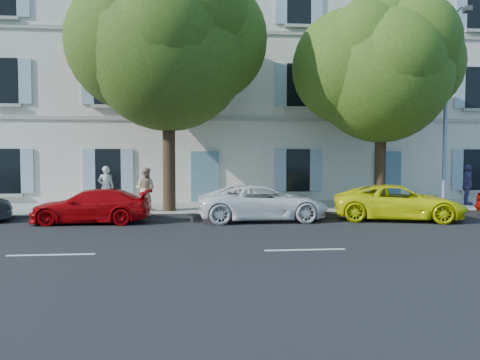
{
  "coord_description": "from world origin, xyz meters",
  "views": [
    {
      "loc": [
        -2.67,
        -15.09,
        2.31
      ],
      "look_at": [
        -1.01,
        2.0,
        1.4
      ],
      "focal_mm": 35.0,
      "sensor_mm": 36.0,
      "label": 1
    }
  ],
  "objects": [
    {
      "name": "ground",
      "position": [
        0.0,
        0.0,
        0.0
      ],
      "size": [
        90.0,
        90.0,
        0.0
      ],
      "primitive_type": "plane",
      "color": "black"
    },
    {
      "name": "sidewalk",
      "position": [
        0.0,
        4.45,
        0.07
      ],
      "size": [
        36.0,
        4.5,
        0.15
      ],
      "primitive_type": "cube",
      "color": "#A09E96",
      "rests_on": "ground"
    },
    {
      "name": "kerb",
      "position": [
        0.0,
        2.28,
        0.08
      ],
      "size": [
        36.0,
        0.16,
        0.16
      ],
      "primitive_type": "cube",
      "color": "#9E998E",
      "rests_on": "ground"
    },
    {
      "name": "building",
      "position": [
        0.0,
        10.2,
        6.0
      ],
      "size": [
        28.0,
        7.0,
        12.0
      ],
      "primitive_type": "cube",
      "color": "beige",
      "rests_on": "ground"
    },
    {
      "name": "car_red_coupe",
      "position": [
        -6.19,
        1.17,
        0.58
      ],
      "size": [
        4.07,
        1.79,
        1.16
      ],
      "primitive_type": "imported",
      "rotation": [
        0.0,
        0.0,
        4.67
      ],
      "color": "#AC0408",
      "rests_on": "ground"
    },
    {
      "name": "car_white_coupe",
      "position": [
        -0.28,
        1.2,
        0.64
      ],
      "size": [
        4.63,
        2.23,
        1.27
      ],
      "primitive_type": "imported",
      "rotation": [
        0.0,
        0.0,
        1.6
      ],
      "color": "white",
      "rests_on": "ground"
    },
    {
      "name": "car_yellow_supercar",
      "position": [
        4.57,
        0.91,
        0.63
      ],
      "size": [
        4.9,
        3.17,
        1.26
      ],
      "primitive_type": "imported",
      "rotation": [
        0.0,
        0.0,
        1.31
      ],
      "color": "#EDED09",
      "rests_on": "ground"
    },
    {
      "name": "tree_left",
      "position": [
        -3.66,
        3.27,
        6.31
      ],
      "size": [
        6.17,
        6.17,
        9.56
      ],
      "color": "#3A2819",
      "rests_on": "sidewalk"
    },
    {
      "name": "tree_right",
      "position": [
        4.75,
        3.04,
        5.51
      ],
      "size": [
        5.43,
        5.43,
        8.36
      ],
      "color": "#3A2819",
      "rests_on": "sidewalk"
    },
    {
      "name": "street_lamp",
      "position": [
        7.35,
        2.71,
        4.52
      ],
      "size": [
        0.41,
        1.66,
        7.72
      ],
      "color": "#7293BF",
      "rests_on": "sidewalk"
    },
    {
      "name": "pedestrian_a",
      "position": [
        -6.27,
        4.27,
        1.01
      ],
      "size": [
        0.7,
        0.52,
        1.73
      ],
      "primitive_type": "imported",
      "rotation": [
        0.0,
        0.0,
        3.32
      ],
      "color": "silver",
      "rests_on": "sidewalk"
    },
    {
      "name": "pedestrian_b",
      "position": [
        -4.59,
        3.35,
        0.99
      ],
      "size": [
        0.96,
        0.84,
        1.68
      ],
      "primitive_type": "imported",
      "rotation": [
        0.0,
        0.0,
        2.87
      ],
      "color": "tan",
      "rests_on": "sidewalk"
    },
    {
      "name": "pedestrian_c",
      "position": [
        9.16,
        4.15,
        1.04
      ],
      "size": [
        0.71,
        1.12,
        1.77
      ],
      "primitive_type": "imported",
      "rotation": [
        0.0,
        0.0,
        1.28
      ],
      "color": "#574F90",
      "rests_on": "sidewalk"
    }
  ]
}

